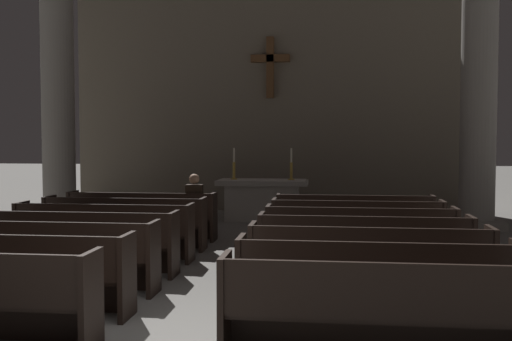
{
  "coord_description": "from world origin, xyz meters",
  "views": [
    {
      "loc": [
        1.57,
        -5.39,
        2.01
      ],
      "look_at": [
        0.0,
        7.76,
        1.3
      ],
      "focal_mm": 42.18,
      "sensor_mm": 36.0,
      "label": 1
    }
  ],
  "objects_px": {
    "pew_left_row_4": "(78,242)",
    "pew_right_row_1": "(385,311)",
    "pew_right_row_4": "(364,248)",
    "pew_right_row_7": "(354,219)",
    "pew_right_row_3": "(369,263)",
    "column_right_second": "(479,97)",
    "pew_left_row_6": "(125,223)",
    "pew_left_row_2": "(4,273)",
    "candlestick_right": "(291,169)",
    "pew_right_row_2": "(376,283)",
    "pew_left_row_5": "(104,232)",
    "pew_right_row_6": "(357,227)",
    "lone_worshipper": "(195,205)",
    "column_left_second": "(58,100)",
    "altar": "(262,199)",
    "pew_right_row_5": "(360,236)",
    "pew_left_row_7": "(142,216)",
    "pew_left_row_3": "(46,256)",
    "candlestick_left": "(234,169)"
  },
  "relations": [
    {
      "from": "pew_left_row_4",
      "to": "pew_right_row_1",
      "type": "relative_size",
      "value": 1.0
    },
    {
      "from": "pew_right_row_4",
      "to": "pew_right_row_7",
      "type": "height_order",
      "value": "same"
    },
    {
      "from": "pew_right_row_7",
      "to": "pew_right_row_4",
      "type": "bearing_deg",
      "value": -90.0
    },
    {
      "from": "pew_right_row_3",
      "to": "column_right_second",
      "type": "height_order",
      "value": "column_right_second"
    },
    {
      "from": "pew_left_row_6",
      "to": "pew_right_row_3",
      "type": "bearing_deg",
      "value": -36.41
    },
    {
      "from": "pew_left_row_2",
      "to": "candlestick_right",
      "type": "height_order",
      "value": "candlestick_right"
    },
    {
      "from": "pew_right_row_2",
      "to": "candlestick_right",
      "type": "relative_size",
      "value": 3.84
    },
    {
      "from": "pew_left_row_5",
      "to": "pew_right_row_6",
      "type": "bearing_deg",
      "value": 13.81
    },
    {
      "from": "pew_left_row_4",
      "to": "pew_right_row_1",
      "type": "height_order",
      "value": "same"
    },
    {
      "from": "column_right_second",
      "to": "lone_worshipper",
      "type": "relative_size",
      "value": 4.56
    },
    {
      "from": "column_left_second",
      "to": "lone_worshipper",
      "type": "relative_size",
      "value": 4.56
    },
    {
      "from": "pew_right_row_7",
      "to": "pew_right_row_1",
      "type": "bearing_deg",
      "value": -90.0
    },
    {
      "from": "pew_right_row_3",
      "to": "altar",
      "type": "height_order",
      "value": "altar"
    },
    {
      "from": "pew_left_row_2",
      "to": "pew_right_row_5",
      "type": "distance_m",
      "value": 5.18
    },
    {
      "from": "pew_left_row_7",
      "to": "candlestick_right",
      "type": "relative_size",
      "value": 3.84
    },
    {
      "from": "pew_right_row_4",
      "to": "altar",
      "type": "bearing_deg",
      "value": 109.02
    },
    {
      "from": "pew_left_row_2",
      "to": "pew_right_row_2",
      "type": "height_order",
      "value": "same"
    },
    {
      "from": "column_right_second",
      "to": "altar",
      "type": "xyz_separation_m",
      "value": [
        -4.88,
        0.63,
        -2.39
      ]
    },
    {
      "from": "pew_left_row_6",
      "to": "pew_right_row_1",
      "type": "bearing_deg",
      "value": -50.87
    },
    {
      "from": "column_left_second",
      "to": "column_right_second",
      "type": "height_order",
      "value": "same"
    },
    {
      "from": "pew_right_row_7",
      "to": "pew_right_row_6",
      "type": "bearing_deg",
      "value": -90.0
    },
    {
      "from": "pew_left_row_3",
      "to": "pew_right_row_4",
      "type": "distance_m",
      "value": 4.29
    },
    {
      "from": "pew_right_row_3",
      "to": "pew_right_row_7",
      "type": "relative_size",
      "value": 1.0
    },
    {
      "from": "pew_left_row_4",
      "to": "pew_right_row_7",
      "type": "xyz_separation_m",
      "value": [
        4.17,
        3.07,
        0.0
      ]
    },
    {
      "from": "column_right_second",
      "to": "candlestick_right",
      "type": "relative_size",
      "value": 7.83
    },
    {
      "from": "pew_left_row_5",
      "to": "pew_right_row_1",
      "type": "relative_size",
      "value": 1.0
    },
    {
      "from": "pew_right_row_2",
      "to": "column_right_second",
      "type": "height_order",
      "value": "column_right_second"
    },
    {
      "from": "pew_right_row_5",
      "to": "candlestick_left",
      "type": "relative_size",
      "value": 3.84
    },
    {
      "from": "pew_left_row_5",
      "to": "lone_worshipper",
      "type": "relative_size",
      "value": 2.23
    },
    {
      "from": "pew_left_row_5",
      "to": "pew_left_row_6",
      "type": "relative_size",
      "value": 1.0
    },
    {
      "from": "pew_left_row_7",
      "to": "pew_left_row_4",
      "type": "bearing_deg",
      "value": -90.0
    },
    {
      "from": "pew_left_row_3",
      "to": "candlestick_right",
      "type": "xyz_separation_m",
      "value": [
        2.78,
        7.07,
        0.78
      ]
    },
    {
      "from": "pew_right_row_4",
      "to": "column_left_second",
      "type": "xyz_separation_m",
      "value": [
        -6.96,
        5.42,
        2.45
      ]
    },
    {
      "from": "lone_worshipper",
      "to": "pew_left_row_6",
      "type": "bearing_deg",
      "value": -135.25
    },
    {
      "from": "pew_right_row_5",
      "to": "candlestick_right",
      "type": "height_order",
      "value": "candlestick_right"
    },
    {
      "from": "pew_left_row_2",
      "to": "column_left_second",
      "type": "height_order",
      "value": "column_left_second"
    },
    {
      "from": "pew_right_row_1",
      "to": "pew_right_row_6",
      "type": "distance_m",
      "value": 5.12
    },
    {
      "from": "pew_left_row_3",
      "to": "pew_left_row_5",
      "type": "bearing_deg",
      "value": 90.0
    },
    {
      "from": "pew_left_row_7",
      "to": "candlestick_right",
      "type": "bearing_deg",
      "value": 46.87
    },
    {
      "from": "column_left_second",
      "to": "pew_left_row_7",
      "type": "bearing_deg",
      "value": -39.95
    },
    {
      "from": "pew_right_row_2",
      "to": "pew_right_row_3",
      "type": "relative_size",
      "value": 1.0
    },
    {
      "from": "pew_right_row_5",
      "to": "column_right_second",
      "type": "distance_m",
      "value": 5.75
    },
    {
      "from": "pew_right_row_3",
      "to": "column_right_second",
      "type": "distance_m",
      "value": 7.44
    },
    {
      "from": "pew_left_row_6",
      "to": "pew_right_row_6",
      "type": "relative_size",
      "value": 1.0
    },
    {
      "from": "lone_worshipper",
      "to": "column_left_second",
      "type": "bearing_deg",
      "value": 149.2
    },
    {
      "from": "pew_left_row_4",
      "to": "pew_right_row_1",
      "type": "xyz_separation_m",
      "value": [
        4.17,
        -3.07,
        0.0
      ]
    },
    {
      "from": "pew_right_row_1",
      "to": "pew_right_row_7",
      "type": "height_order",
      "value": "same"
    },
    {
      "from": "pew_left_row_4",
      "to": "altar",
      "type": "relative_size",
      "value": 1.34
    },
    {
      "from": "pew_left_row_7",
      "to": "lone_worshipper",
      "type": "height_order",
      "value": "lone_worshipper"
    },
    {
      "from": "candlestick_left",
      "to": "pew_right_row_3",
      "type": "bearing_deg",
      "value": -68.51
    }
  ]
}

